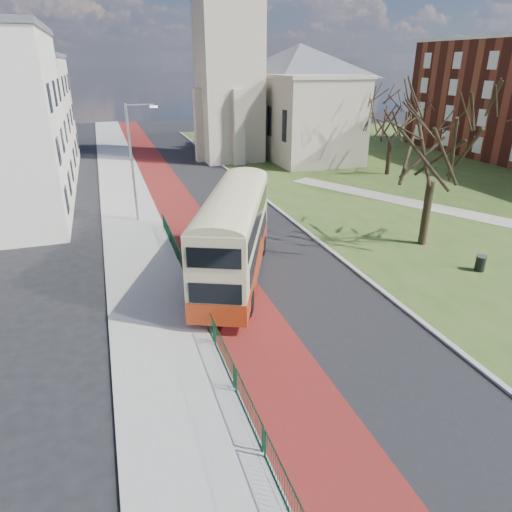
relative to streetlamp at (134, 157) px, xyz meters
name	(u,v)px	position (x,y,z in m)	size (l,w,h in m)	color
ground	(291,344)	(4.35, -18.00, -4.59)	(160.00, 160.00, 0.00)	black
road_carriageway	(213,206)	(5.85, 2.00, -4.59)	(9.00, 120.00, 0.01)	black
bus_lane	(179,209)	(3.15, 2.00, -4.59)	(3.40, 120.00, 0.01)	#591414
pavement_west	(129,213)	(-0.65, 2.00, -4.53)	(4.00, 120.00, 0.12)	gray
kerb_west	(156,211)	(1.35, 2.00, -4.53)	(0.25, 120.00, 0.13)	#999993
kerb_east	(259,194)	(10.45, 4.00, -4.53)	(0.25, 80.00, 0.13)	#999993
grass_green	(448,178)	(30.35, 4.00, -4.57)	(40.00, 80.00, 0.04)	#324D1B
footpath	(493,220)	(24.35, -8.00, -4.54)	(2.20, 36.00, 0.03)	#9E998C
pedestrian_railing	(199,299)	(1.40, -14.00, -4.04)	(0.07, 24.00, 1.12)	#0D3922
gothic_church	(268,37)	(16.91, 20.00, 8.54)	(16.38, 18.00, 40.00)	#A19883
street_block_far	(17,115)	(-9.65, 20.00, 1.17)	(10.30, 16.30, 11.50)	#BFB7A1
streetlamp	(134,157)	(0.00, 0.00, 0.00)	(2.13, 0.18, 8.00)	gray
bus	(234,233)	(3.87, -11.43, -1.96)	(6.82, 11.14, 4.62)	#A02D0E
winter_tree_near	(439,128)	(16.47, -10.31, 2.57)	(7.98, 7.98, 10.28)	black
winter_tree_far	(394,114)	(25.38, 7.18, 1.41)	(7.09, 7.09, 8.61)	black
litter_bin	(480,263)	(16.89, -14.73, -4.10)	(0.70, 0.70, 0.89)	black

